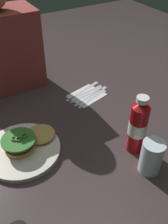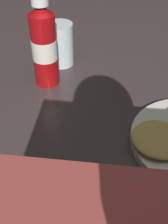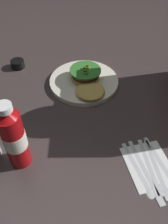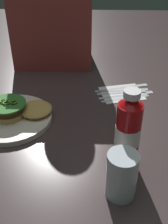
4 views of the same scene
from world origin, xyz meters
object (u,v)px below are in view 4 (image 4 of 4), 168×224
Objects in this scene: ketchup_bottle at (128,133)px; table_knife at (127,90)px; spoon_utensil at (132,96)px; steak_knife at (125,87)px; burger_sandwich at (18,109)px; fork_utensil at (127,92)px; dinner_plate at (11,118)px; water_glass at (122,175)px; diner_person at (52,16)px; butter_knife at (130,94)px; napkin at (122,93)px.

table_knife is (0.04, 0.40, -0.10)m from ketchup_bottle.
steak_knife is at bearing 105.15° from spoon_utensil.
burger_sandwich is at bearing 148.77° from ketchup_bottle.
table_knife is at bearing 83.86° from fork_utensil.
spoon_utensil is at bearing -59.27° from fork_utensil.
ketchup_bottle reaches higher than steak_knife.
dinner_plate reaches higher than spoon_utensil.
steak_knife is (-0.02, 0.07, -0.00)m from spoon_utensil.
diner_person is at bearing 108.12° from water_glass.
dinner_plate is 0.46m from steak_knife.
butter_knife is (0.05, 0.37, -0.10)m from ketchup_bottle.
dinner_plate is at bearing -149.86° from steak_knife.
spoon_utensil is (0.04, -0.03, 0.00)m from napkin.
fork_utensil is at bearing 83.81° from ketchup_bottle.
ketchup_bottle reaches higher than table_knife.
spoon_utensil is (0.08, 0.45, -0.06)m from water_glass.
table_knife is (-0.01, 0.03, 0.00)m from butter_knife.
dinner_plate is 1.50× the size of spoon_utensil.
steak_knife is at bearing 84.66° from ketchup_bottle.
dinner_plate reaches higher than steak_knife.
diner_person is at bearing 138.42° from fork_utensil.
diner_person is (-0.29, 0.28, 0.21)m from napkin.
dinner_plate is at bearing -156.98° from burger_sandwich.
spoon_utensil is 0.86× the size of butter_knife.
burger_sandwich reaches higher than table_knife.
ketchup_bottle reaches higher than napkin.
dinner_plate is 0.45m from fork_utensil.
napkin is 0.73× the size of steak_knife.
steak_knife is (-0.00, 0.04, 0.00)m from fork_utensil.
fork_utensil is 0.46m from diner_person.
dinner_plate is at bearing -159.17° from spoon_utensil.
water_glass is 0.24× the size of diner_person.
ketchup_bottle is 1.48× the size of napkin.
napkin is at bearing 86.60° from ketchup_bottle.
ketchup_bottle is at bearing 78.76° from water_glass.
diner_person reaches higher than napkin.
diner_person is at bearing 81.68° from burger_sandwich.
fork_utensil is at bearing 130.39° from butter_knife.
diner_person is (-0.25, 0.76, 0.15)m from water_glass.
ketchup_bottle is 0.11m from water_glass.
burger_sandwich is 0.40m from napkin.
dinner_plate reaches higher than butter_knife.
water_glass is at bearing -101.24° from ketchup_bottle.
steak_knife is at bearing 30.63° from burger_sandwich.
butter_knife is 0.02m from fork_utensil.
burger_sandwich reaches higher than butter_knife.
butter_knife is at bearing -76.61° from steak_knife.
napkin is at bearing -172.68° from fork_utensil.
steak_knife is at bearing 103.39° from butter_knife.
ketchup_bottle reaches higher than spoon_utensil.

